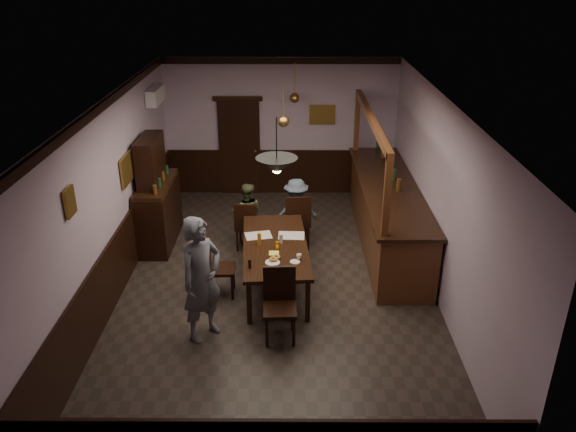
{
  "coord_description": "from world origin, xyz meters",
  "views": [
    {
      "loc": [
        0.23,
        -7.85,
        4.84
      ],
      "look_at": [
        0.19,
        0.18,
        1.15
      ],
      "focal_mm": 35.0,
      "sensor_mm": 36.0,
      "label": 1
    }
  ],
  "objects_px": {
    "person_seated_left": "(247,214)",
    "bar_counter": "(387,212)",
    "chair_near": "(280,300)",
    "pendant_brass_far": "(295,98)",
    "soda_can": "(277,245)",
    "chair_far_right": "(297,219)",
    "dining_table": "(275,248)",
    "person_standing": "(201,279)",
    "coffee_cup": "(299,256)",
    "pendant_brass_mid": "(283,121)",
    "sideboard": "(157,202)",
    "chair_far_left": "(247,224)",
    "person_seated_right": "(296,211)",
    "pendant_iron": "(277,166)",
    "chair_side": "(216,265)"
  },
  "relations": [
    {
      "from": "coffee_cup",
      "to": "pendant_brass_mid",
      "type": "relative_size",
      "value": 0.1
    },
    {
      "from": "chair_far_left",
      "to": "person_seated_left",
      "type": "bearing_deg",
      "value": -83.64
    },
    {
      "from": "person_standing",
      "to": "pendant_brass_far",
      "type": "distance_m",
      "value": 5.05
    },
    {
      "from": "chair_far_left",
      "to": "pendant_iron",
      "type": "xyz_separation_m",
      "value": [
        0.61,
        -2.04,
        1.83
      ]
    },
    {
      "from": "coffee_cup",
      "to": "pendant_brass_far",
      "type": "distance_m",
      "value": 4.13
    },
    {
      "from": "person_seated_right",
      "to": "soda_can",
      "type": "distance_m",
      "value": 1.76
    },
    {
      "from": "chair_side",
      "to": "coffee_cup",
      "type": "height_order",
      "value": "chair_side"
    },
    {
      "from": "pendant_iron",
      "to": "pendant_brass_far",
      "type": "relative_size",
      "value": 0.94
    },
    {
      "from": "dining_table",
      "to": "chair_near",
      "type": "relative_size",
      "value": 2.19
    },
    {
      "from": "person_seated_left",
      "to": "bar_counter",
      "type": "relative_size",
      "value": 0.27
    },
    {
      "from": "chair_side",
      "to": "person_seated_right",
      "type": "xyz_separation_m",
      "value": [
        1.25,
        1.84,
        0.09
      ]
    },
    {
      "from": "pendant_brass_far",
      "to": "chair_far_left",
      "type": "bearing_deg",
      "value": -112.11
    },
    {
      "from": "soda_can",
      "to": "person_seated_left",
      "type": "bearing_deg",
      "value": 109.78
    },
    {
      "from": "chair_side",
      "to": "pendant_brass_mid",
      "type": "bearing_deg",
      "value": -31.43
    },
    {
      "from": "person_seated_left",
      "to": "sideboard",
      "type": "bearing_deg",
      "value": 0.47
    },
    {
      "from": "chair_far_left",
      "to": "chair_side",
      "type": "height_order",
      "value": "chair_side"
    },
    {
      "from": "coffee_cup",
      "to": "pendant_brass_far",
      "type": "relative_size",
      "value": 0.1
    },
    {
      "from": "chair_far_left",
      "to": "chair_far_right",
      "type": "distance_m",
      "value": 0.92
    },
    {
      "from": "person_seated_left",
      "to": "coffee_cup",
      "type": "height_order",
      "value": "person_seated_left"
    },
    {
      "from": "chair_near",
      "to": "soda_can",
      "type": "bearing_deg",
      "value": 90.06
    },
    {
      "from": "person_seated_left",
      "to": "chair_near",
      "type": "bearing_deg",
      "value": 104.42
    },
    {
      "from": "sideboard",
      "to": "person_standing",
      "type": "bearing_deg",
      "value": -66.63
    },
    {
      "from": "soda_can",
      "to": "chair_near",
      "type": "bearing_deg",
      "value": -87.33
    },
    {
      "from": "pendant_brass_mid",
      "to": "coffee_cup",
      "type": "bearing_deg",
      "value": -83.05
    },
    {
      "from": "chair_far_right",
      "to": "chair_near",
      "type": "relative_size",
      "value": 1.03
    },
    {
      "from": "chair_far_left",
      "to": "person_seated_right",
      "type": "bearing_deg",
      "value": -154.36
    },
    {
      "from": "sideboard",
      "to": "pendant_iron",
      "type": "height_order",
      "value": "pendant_iron"
    },
    {
      "from": "chair_far_left",
      "to": "chair_side",
      "type": "relative_size",
      "value": 0.96
    },
    {
      "from": "coffee_cup",
      "to": "bar_counter",
      "type": "distance_m",
      "value": 2.6
    },
    {
      "from": "chair_far_left",
      "to": "chair_far_right",
      "type": "bearing_deg",
      "value": -171.94
    },
    {
      "from": "coffee_cup",
      "to": "pendant_brass_mid",
      "type": "height_order",
      "value": "pendant_brass_mid"
    },
    {
      "from": "person_seated_right",
      "to": "pendant_iron",
      "type": "xyz_separation_m",
      "value": [
        -0.28,
        -2.38,
        1.73
      ]
    },
    {
      "from": "dining_table",
      "to": "person_standing",
      "type": "relative_size",
      "value": 1.25
    },
    {
      "from": "soda_can",
      "to": "bar_counter",
      "type": "bearing_deg",
      "value": 40.49
    },
    {
      "from": "person_seated_right",
      "to": "soda_can",
      "type": "xyz_separation_m",
      "value": [
        -0.3,
        -1.72,
        0.19
      ]
    },
    {
      "from": "bar_counter",
      "to": "pendant_iron",
      "type": "distance_m",
      "value": 3.5
    },
    {
      "from": "chair_far_right",
      "to": "chair_side",
      "type": "distance_m",
      "value": 2.01
    },
    {
      "from": "person_seated_left",
      "to": "sideboard",
      "type": "distance_m",
      "value": 1.66
    },
    {
      "from": "chair_far_left",
      "to": "coffee_cup",
      "type": "xyz_separation_m",
      "value": [
        0.92,
        -1.72,
        0.29
      ]
    },
    {
      "from": "dining_table",
      "to": "pendant_brass_mid",
      "type": "height_order",
      "value": "pendant_brass_mid"
    },
    {
      "from": "chair_far_left",
      "to": "sideboard",
      "type": "bearing_deg",
      "value": -5.67
    },
    {
      "from": "chair_near",
      "to": "person_seated_right",
      "type": "height_order",
      "value": "person_seated_right"
    },
    {
      "from": "chair_far_left",
      "to": "chair_near",
      "type": "relative_size",
      "value": 0.9
    },
    {
      "from": "person_standing",
      "to": "sideboard",
      "type": "height_order",
      "value": "sideboard"
    },
    {
      "from": "soda_can",
      "to": "person_standing",
      "type": "bearing_deg",
      "value": -130.35
    },
    {
      "from": "dining_table",
      "to": "pendant_brass_mid",
      "type": "bearing_deg",
      "value": 85.93
    },
    {
      "from": "chair_side",
      "to": "pendant_iron",
      "type": "height_order",
      "value": "pendant_iron"
    },
    {
      "from": "chair_side",
      "to": "person_standing",
      "type": "bearing_deg",
      "value": 174.88
    },
    {
      "from": "dining_table",
      "to": "chair_far_right",
      "type": "relative_size",
      "value": 2.12
    },
    {
      "from": "chair_near",
      "to": "pendant_brass_far",
      "type": "height_order",
      "value": "pendant_brass_far"
    }
  ]
}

